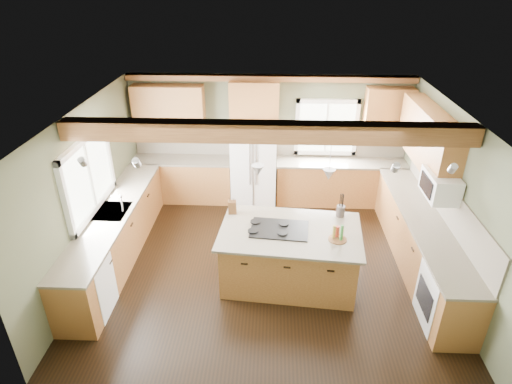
{
  "coord_description": "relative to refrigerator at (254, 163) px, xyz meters",
  "views": [
    {
      "loc": [
        0.09,
        -5.82,
        4.41
      ],
      "look_at": [
        -0.18,
        0.3,
        1.19
      ],
      "focal_mm": 30.0,
      "sensor_mm": 36.0,
      "label": 1
    }
  ],
  "objects": [
    {
      "name": "refrigerator",
      "position": [
        0.0,
        0.0,
        0.0
      ],
      "size": [
        0.9,
        0.74,
        1.8
      ],
      "primitive_type": "cube",
      "color": "white",
      "rests_on": "floor"
    },
    {
      "name": "ceiling",
      "position": [
        0.3,
        -2.12,
        1.7
      ],
      "size": [
        5.6,
        5.6,
        0.0
      ],
      "primitive_type": "plane",
      "rotation": [
        3.14,
        0.0,
        0.0
      ],
      "color": "silver",
      "rests_on": "wall_back"
    },
    {
      "name": "wall_right",
      "position": [
        3.1,
        -2.12,
        0.4
      ],
      "size": [
        0.0,
        5.0,
        5.0
      ],
      "primitive_type": "plane",
      "rotation": [
        1.57,
        0.0,
        -1.57
      ],
      "color": "#4B5139",
      "rests_on": "ground"
    },
    {
      "name": "counter_back_left",
      "position": [
        -1.49,
        0.08,
        0.0
      ],
      "size": [
        2.06,
        0.64,
        0.04
      ],
      "primitive_type": "cube",
      "color": "#4D4638",
      "rests_on": "base_cab_back_left"
    },
    {
      "name": "pendant_right",
      "position": [
        1.16,
        -2.57,
        0.98
      ],
      "size": [
        0.18,
        0.18,
        0.16
      ],
      "primitive_type": "cone",
      "rotation": [
        3.14,
        0.0,
        0.0
      ],
      "color": "#B2B2B7",
      "rests_on": "ceiling"
    },
    {
      "name": "backsplash_right",
      "position": [
        3.08,
        -2.07,
        0.31
      ],
      "size": [
        0.03,
        3.7,
        0.58
      ],
      "primitive_type": "cube",
      "color": "brown",
      "rests_on": "wall_right"
    },
    {
      "name": "cooktop",
      "position": [
        0.51,
        -2.51,
        0.03
      ],
      "size": [
        0.91,
        0.65,
        0.02
      ],
      "primitive_type": "cube",
      "rotation": [
        0.0,
        0.0,
        -0.09
      ],
      "color": "black",
      "rests_on": "island_top"
    },
    {
      "name": "base_cab_back_left",
      "position": [
        -1.49,
        0.08,
        -0.46
      ],
      "size": [
        2.02,
        0.6,
        0.88
      ],
      "primitive_type": "cube",
      "color": "brown",
      "rests_on": "floor"
    },
    {
      "name": "dishwasher",
      "position": [
        -2.19,
        -3.37,
        -0.47
      ],
      "size": [
        0.6,
        0.6,
        0.84
      ],
      "primitive_type": "cube",
      "color": "white",
      "rests_on": "floor"
    },
    {
      "name": "wall_back",
      "position": [
        0.3,
        0.38,
        0.4
      ],
      "size": [
        5.6,
        0.0,
        5.6
      ],
      "primitive_type": "plane",
      "rotation": [
        1.57,
        0.0,
        0.0
      ],
      "color": "#4B5139",
      "rests_on": "ground"
    },
    {
      "name": "sink",
      "position": [
        -2.2,
        -2.07,
        0.01
      ],
      "size": [
        0.5,
        0.65,
        0.03
      ],
      "primitive_type": "cube",
      "color": "#262628",
      "rests_on": "counter_left"
    },
    {
      "name": "island_top",
      "position": [
        0.67,
        -2.53,
        0.0
      ],
      "size": [
        2.22,
        1.53,
        0.04
      ],
      "primitive_type": "cube",
      "rotation": [
        0.0,
        0.0,
        -0.09
      ],
      "color": "#4D4638",
      "rests_on": "island"
    },
    {
      "name": "soffit_trim",
      "position": [
        0.3,
        0.28,
        1.64
      ],
      "size": [
        5.55,
        0.2,
        0.1
      ],
      "primitive_type": "cube",
      "color": "#532F17",
      "rests_on": "ceiling"
    },
    {
      "name": "faucet",
      "position": [
        -2.02,
        -2.07,
        0.15
      ],
      "size": [
        0.02,
        0.02,
        0.28
      ],
      "primitive_type": "cylinder",
      "color": "#B2B2B7",
      "rests_on": "sink"
    },
    {
      "name": "base_cab_right",
      "position": [
        2.8,
        -2.07,
        -0.46
      ],
      "size": [
        0.6,
        3.7,
        0.88
      ],
      "primitive_type": "cube",
      "color": "brown",
      "rests_on": "floor"
    },
    {
      "name": "base_cab_back_right",
      "position": [
        1.79,
        0.08,
        -0.46
      ],
      "size": [
        2.62,
        0.6,
        0.88
      ],
      "primitive_type": "cube",
      "color": "brown",
      "rests_on": "floor"
    },
    {
      "name": "ceiling_beam",
      "position": [
        0.3,
        -2.53,
        1.57
      ],
      "size": [
        5.55,
        0.26,
        0.26
      ],
      "primitive_type": "cube",
      "color": "#532F17",
      "rests_on": "ceiling"
    },
    {
      "name": "base_cab_left",
      "position": [
        -2.2,
        -2.07,
        -0.46
      ],
      "size": [
        0.6,
        3.7,
        0.88
      ],
      "primitive_type": "cube",
      "color": "brown",
      "rests_on": "floor"
    },
    {
      "name": "island",
      "position": [
        0.67,
        -2.53,
        -0.46
      ],
      "size": [
        2.08,
        1.38,
        0.88
      ],
      "primitive_type": "cube",
      "rotation": [
        0.0,
        0.0,
        -0.09
      ],
      "color": "brown",
      "rests_on": "floor"
    },
    {
      "name": "floor",
      "position": [
        0.3,
        -2.12,
        -0.9
      ],
      "size": [
        5.6,
        5.6,
        0.0
      ],
      "primitive_type": "plane",
      "color": "black",
      "rests_on": "ground"
    },
    {
      "name": "upper_cab_back_left",
      "position": [
        -1.69,
        0.21,
        1.05
      ],
      "size": [
        1.4,
        0.35,
        0.9
      ],
      "primitive_type": "cube",
      "color": "brown",
      "rests_on": "wall_back"
    },
    {
      "name": "backsplash_back",
      "position": [
        0.3,
        0.36,
        0.31
      ],
      "size": [
        5.58,
        0.03,
        0.58
      ],
      "primitive_type": "cube",
      "color": "brown",
      "rests_on": "wall_back"
    },
    {
      "name": "window_left",
      "position": [
        -2.48,
        -2.07,
        0.65
      ],
      "size": [
        0.04,
        1.6,
        1.05
      ],
      "primitive_type": "cube",
      "color": "white",
      "rests_on": "wall_left"
    },
    {
      "name": "pendant_left",
      "position": [
        0.18,
        -2.48,
        0.98
      ],
      "size": [
        0.18,
        0.18,
        0.16
      ],
      "primitive_type": "cone",
      "rotation": [
        3.14,
        0.0,
        0.0
      ],
      "color": "#B2B2B7",
      "rests_on": "ceiling"
    },
    {
      "name": "counter_left",
      "position": [
        -2.2,
        -2.07,
        0.0
      ],
      "size": [
        0.64,
        3.74,
        0.04
      ],
      "primitive_type": "cube",
      "color": "#4D4638",
      "rests_on": "base_cab_left"
    },
    {
      "name": "counter_back_right",
      "position": [
        1.79,
        0.08,
        0.0
      ],
      "size": [
        2.66,
        0.64,
        0.04
      ],
      "primitive_type": "cube",
      "color": "#4D4638",
      "rests_on": "base_cab_back_right"
    },
    {
      "name": "window_back",
      "position": [
        1.45,
        0.36,
        0.65
      ],
      "size": [
        1.1,
        0.04,
        1.0
      ],
      "primitive_type": "cube",
      "color": "white",
      "rests_on": "wall_back"
    },
    {
      "name": "bottle_tray",
      "position": [
        1.35,
        -2.74,
        0.14
      ],
      "size": [
        0.28,
        0.28,
        0.25
      ],
      "primitive_type": null,
      "rotation": [
        0.0,
        0.0,
        -0.03
      ],
      "color": "brown",
      "rests_on": "island_top"
    },
    {
      "name": "knife_block",
      "position": [
        -0.24,
        -2.05,
        0.13
      ],
      "size": [
        0.14,
        0.11,
        0.22
      ],
      "primitive_type": "cube",
      "rotation": [
        0.0,
        0.0,
        0.12
      ],
      "color": "brown",
      "rests_on": "island_top"
    },
    {
      "name": "wall_left",
      "position": [
        -2.5,
        -2.12,
        0.4
      ],
      "size": [
        0.0,
        5.0,
        5.0
      ],
      "primitive_type": "plane",
      "rotation": [
        1.57,
        0.0,
        1.57
      ],
      "color": "#4B5139",
      "rests_on": "ground"
    },
    {
      "name": "oven",
      "position": [
        2.79,
        -3.37,
        -0.47
      ],
      "size": [
        0.6,
        0.72,
        0.84
      ],
      "primitive_type": "cube",
      "color": "white",
      "rests_on": "floor"
    },
    {
      "name": "microwave",
      "position": [
        2.88,
        -2.17,
        0.65
      ],
      "size": [
        0.4,
        0.7,
        0.38
      ],
      "primitive_type": "cube",
      "color": "white",
      "rests_on": "wall_right"
    },
    {
      "name": "counter_right",
      "position": [
        2.8,
        -2.07,
        0.0
      ],
      "size": [
        0.64,
        3.74,
        0.04
      ],
      "primitive_type": "cube",
      "color": "#4D4638",
      "rests_on": "base_cab_right"
    },
    {
      "name": "utensil_crock",
      "position": [
        1.47,
        -2.07,
        0.11
      ],
      "size": [
        0.16,
        0.16,
        0.18
      ],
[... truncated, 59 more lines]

